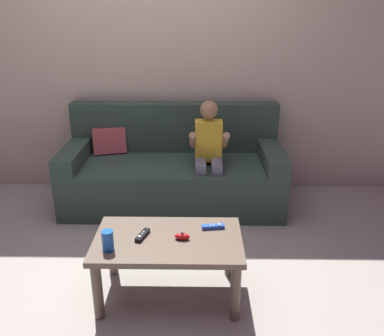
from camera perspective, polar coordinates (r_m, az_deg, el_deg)
name	(u,v)px	position (r m, az deg, el deg)	size (l,w,h in m)	color
ground_plane	(130,270)	(2.93, -8.57, -13.86)	(10.37, 10.37, 0.00)	#9E998E
wall_back	(148,58)	(3.87, -6.16, 14.98)	(5.18, 0.05, 2.50)	#B2A38E
couch	(173,171)	(3.71, -2.67, -0.46)	(1.91, 0.80, 0.87)	#2D4238
person_seated_on_couch	(209,152)	(3.44, 2.33, 2.28)	(0.32, 0.40, 0.96)	slate
coffee_table	(168,248)	(2.51, -3.32, -11.04)	(0.88, 0.53, 0.40)	brown
game_remote_black_near_edge	(142,235)	(2.49, -6.90, -9.27)	(0.08, 0.14, 0.03)	black
nunchuk_red	(182,236)	(2.45, -1.38, -9.49)	(0.09, 0.05, 0.05)	red
game_remote_blue_far_corner	(213,227)	(2.56, 2.96, -8.15)	(0.14, 0.05, 0.03)	blue
soda_can	(108,241)	(2.37, -11.64, -9.89)	(0.07, 0.07, 0.12)	#1959B2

